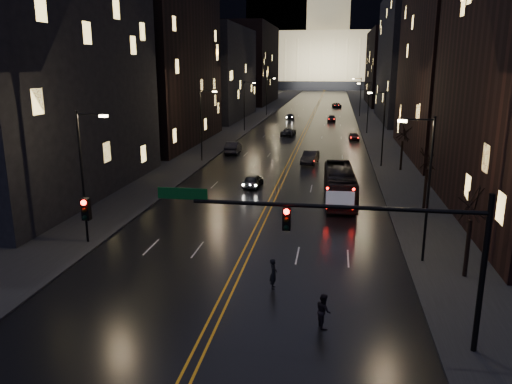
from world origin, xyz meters
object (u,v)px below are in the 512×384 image
at_px(bus, 340,185).
at_px(pedestrian_a, 273,274).
at_px(pedestrian_b, 323,311).
at_px(traffic_signal, 344,233).
at_px(receding_car_a, 310,157).
at_px(oncoming_car_a, 253,180).
at_px(oncoming_car_b, 233,148).

bearing_deg(bus, pedestrian_a, -103.22).
xyz_separation_m(bus, pedestrian_b, (-0.82, -22.56, -0.67)).
bearing_deg(traffic_signal, pedestrian_b, 120.67).
bearing_deg(bus, traffic_signal, -92.52).
bearing_deg(traffic_signal, receding_car_a, 94.76).
distance_m(bus, receding_car_a, 17.43).
bearing_deg(receding_car_a, bus, -71.82).
bearing_deg(pedestrian_a, traffic_signal, -149.14).
height_order(traffic_signal, receding_car_a, traffic_signal).
xyz_separation_m(bus, receding_car_a, (-3.47, 17.07, -0.72)).
height_order(oncoming_car_a, oncoming_car_b, oncoming_car_b).
relative_size(bus, receding_car_a, 2.26).
xyz_separation_m(oncoming_car_b, pedestrian_b, (13.48, -45.33, 0.02)).
relative_size(traffic_signal, bus, 1.61).
height_order(oncoming_car_b, pedestrian_a, pedestrian_a).
distance_m(traffic_signal, receding_car_a, 41.26).
bearing_deg(pedestrian_b, receding_car_a, -15.61).
bearing_deg(receding_car_a, traffic_signal, -78.56).
bearing_deg(bus, oncoming_car_a, 152.49).
bearing_deg(oncoming_car_a, receding_car_a, -108.20).
height_order(oncoming_car_a, receding_car_a, receding_car_a).
bearing_deg(traffic_signal, pedestrian_a, 125.30).
xyz_separation_m(oncoming_car_b, receding_car_a, (10.83, -5.71, -0.03)).
bearing_deg(oncoming_car_b, bus, 120.09).
xyz_separation_m(traffic_signal, oncoming_car_a, (-8.41, 27.80, -4.43)).
bearing_deg(oncoming_car_b, pedestrian_b, 104.53).
relative_size(oncoming_car_a, receding_car_a, 0.83).
relative_size(oncoming_car_b, receding_car_a, 1.04).
height_order(traffic_signal, bus, traffic_signal).
xyz_separation_m(oncoming_car_a, pedestrian_a, (4.86, -22.80, 0.18)).
relative_size(oncoming_car_a, pedestrian_a, 2.32).
bearing_deg(oncoming_car_a, pedestrian_b, 108.80).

